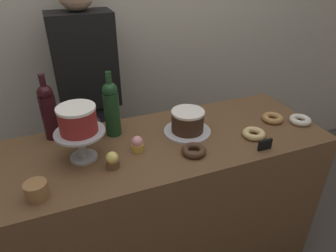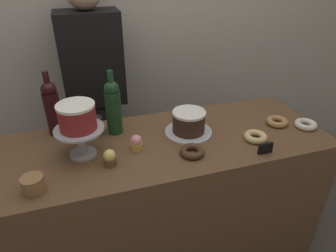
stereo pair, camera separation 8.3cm
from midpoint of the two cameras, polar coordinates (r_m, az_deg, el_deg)
name	(u,v)px [view 2 (the right image)]	position (r m, az deg, el deg)	size (l,w,h in m)	color
back_wall	(128,19)	(2.10, -6.39, 19.51)	(6.00, 0.05, 2.60)	#BCB7A8
display_counter	(168,207)	(1.74, 1.42, -15.16)	(1.58, 0.59, 0.88)	brown
cake_stand_pedestal	(81,137)	(1.35, -14.58, -2.13)	(0.21, 0.21, 0.14)	#B2B2B7
white_layer_cake	(77,117)	(1.30, -15.14, 1.67)	(0.16, 0.16, 0.11)	maroon
silver_serving_platter	(188,132)	(1.52, 5.44, -1.12)	(0.24, 0.24, 0.01)	silver
chocolate_round_cake	(189,121)	(1.49, 5.55, 0.84)	(0.16, 0.16, 0.11)	#3D2619
wine_bottle_dark_red	(52,107)	(1.54, -19.67, 3.35)	(0.08, 0.08, 0.33)	black
wine_bottle_green	(113,106)	(1.48, -8.78, 3.70)	(0.08, 0.08, 0.33)	#193D1E
cupcake_lemon	(110,158)	(1.29, -9.17, -6.05)	(0.06, 0.06, 0.07)	brown
cupcake_strawberry	(136,143)	(1.38, -4.30, -3.25)	(0.06, 0.06, 0.07)	gold
donut_maple	(277,122)	(1.70, 21.30, 0.77)	(0.11, 0.11, 0.03)	#B27F47
donut_chocolate	(192,151)	(1.36, 6.37, -4.82)	(0.11, 0.11, 0.03)	#472D1E
donut_glazed	(256,137)	(1.53, 17.79, -1.98)	(0.11, 0.11, 0.03)	#E0C17F
donut_sugar	(306,124)	(1.73, 25.90, 0.25)	(0.11, 0.11, 0.03)	silver
cookie_stack	(33,184)	(1.24, -22.44, -10.23)	(0.08, 0.08, 0.07)	olive
price_sign_chalkboard	(265,148)	(1.44, 19.58, -4.04)	(0.07, 0.01, 0.05)	black
coffee_cup_ceramic	(95,126)	(1.53, -12.18, 0.02)	(0.08, 0.08, 0.08)	#282828
barista_figure	(97,102)	(1.99, -12.11, 4.42)	(0.36, 0.22, 1.60)	black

